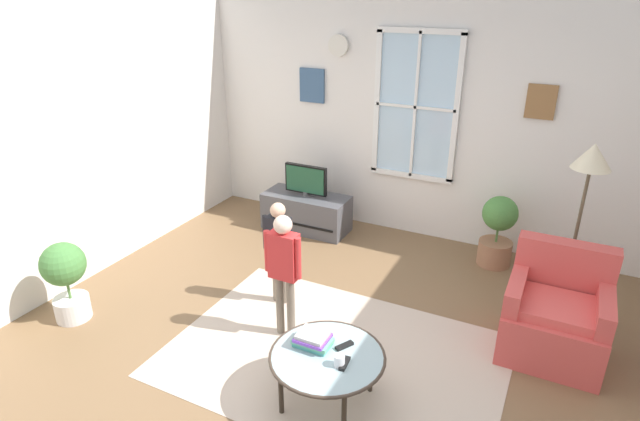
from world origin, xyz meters
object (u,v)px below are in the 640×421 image
remote_near_cup (344,346)px  remote_near_books (345,363)px  cup (339,361)px  potted_plant_corner (66,276)px  television (306,180)px  coffee_table (327,358)px  potted_plant_by_window (498,230)px  floor_lamp (589,173)px  armchair (555,316)px  book_stack (313,340)px  person_black_shirt (279,242)px  person_red_shirt (284,263)px  tv_stand (306,212)px

remote_near_cup → remote_near_books: bearing=-65.3°
cup → potted_plant_corner: (-2.61, -0.03, -0.02)m
television → cup: (1.61, -2.55, -0.19)m
coffee_table → potted_plant_by_window: (0.72, 2.62, 0.02)m
television → remote_near_books: television is taller
cup → remote_near_cup: bearing=104.4°
cup → floor_lamp: 2.64m
potted_plant_corner → armchair: bearing=20.4°
coffee_table → floor_lamp: bearing=55.4°
book_stack → cup: bearing=-23.0°
book_stack → person_black_shirt: person_black_shirt is taller
television → coffee_table: 2.91m
person_black_shirt → potted_plant_corner: person_black_shirt is taller
person_black_shirt → potted_plant_corner: size_ratio=1.36×
person_red_shirt → coffee_table: bearing=-40.1°
cup → potted_plant_corner: potted_plant_corner is taller
cup → person_red_shirt: person_red_shirt is taller
coffee_table → potted_plant_corner: size_ratio=1.10×
armchair → television: bearing=158.3°
television → book_stack: 2.79m
armchair → cup: size_ratio=10.27×
television → person_black_shirt: 1.61m
cup → potted_plant_by_window: size_ratio=0.11×
armchair → remote_near_books: (-1.23, -1.38, 0.10)m
remote_near_cup → person_red_shirt: bearing=150.1°
book_stack → potted_plant_corner: size_ratio=0.36×
cup → remote_near_cup: 0.20m
remote_near_cup → floor_lamp: (1.36, 1.93, 0.89)m
book_stack → potted_plant_corner: 2.36m
cup → remote_near_books: bearing=40.0°
person_red_shirt → remote_near_cup: bearing=-29.9°
book_stack → cup: book_stack is taller
remote_near_cup → potted_plant_corner: (-2.56, -0.23, 0.01)m
remote_near_books → potted_plant_corner: potted_plant_corner is taller
tv_stand → armchair: (2.87, -1.15, 0.11)m
tv_stand → remote_near_cup: size_ratio=7.40×
person_black_shirt → potted_plant_by_window: person_black_shirt is taller
tv_stand → floor_lamp: floor_lamp is taller
potted_plant_corner → tv_stand: bearing=68.8°
remote_near_books → tv_stand: bearing=122.9°
armchair → book_stack: 2.00m
potted_plant_corner → floor_lamp: size_ratio=0.47×
tv_stand → person_black_shirt: 1.66m
armchair → potted_plant_by_window: bearing=117.5°
tv_stand → remote_near_books: size_ratio=7.40×
television → remote_near_books: (1.64, -2.53, -0.22)m
remote_near_cup → potted_plant_by_window: (0.65, 2.48, -0.02)m
remote_near_books → floor_lamp: floor_lamp is taller
armchair → remote_near_cup: bearing=-137.3°
tv_stand → potted_plant_corner: potted_plant_corner is taller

